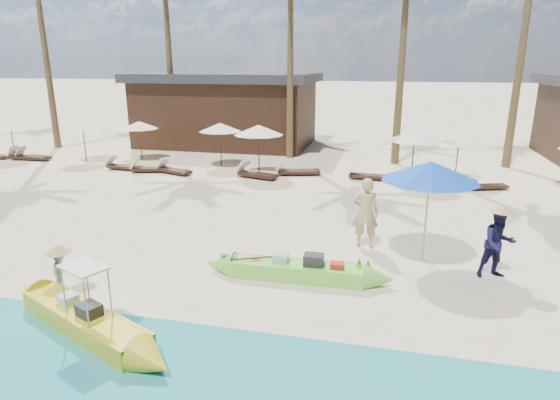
% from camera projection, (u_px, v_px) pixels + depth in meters
% --- Properties ---
extents(ground, '(240.00, 240.00, 0.00)m').
position_uv_depth(ground, '(301.00, 278.00, 11.13)').
color(ground, beige).
rests_on(ground, ground).
extents(green_canoe, '(5.05, 0.74, 0.64)m').
position_uv_depth(green_canoe, '(297.00, 270.00, 11.03)').
color(green_canoe, '#76E345').
rests_on(green_canoe, ground).
extents(yellow_canoe, '(5.08, 2.54, 1.41)m').
position_uv_depth(yellow_canoe, '(85.00, 320.00, 8.86)').
color(yellow_canoe, yellow).
rests_on(yellow_canoe, ground).
extents(tourist, '(0.73, 0.49, 1.97)m').
position_uv_depth(tourist, '(366.00, 213.00, 12.73)').
color(tourist, tan).
rests_on(tourist, ground).
extents(vendor_green, '(0.97, 0.85, 1.68)m').
position_uv_depth(vendor_green, '(498.00, 244.00, 10.95)').
color(vendor_green, '#16153C').
rests_on(vendor_green, ground).
extents(vendor_yellow, '(0.50, 0.66, 0.91)m').
position_uv_depth(vendor_yellow, '(61.00, 269.00, 10.07)').
color(vendor_yellow, gray).
rests_on(vendor_yellow, ground).
extents(blue_umbrella, '(2.42, 2.42, 2.60)m').
position_uv_depth(blue_umbrella, '(430.00, 171.00, 11.51)').
color(blue_umbrella, '#99999E').
rests_on(blue_umbrella, ground).
extents(resort_parasol_1, '(1.92, 1.92, 1.98)m').
position_uv_depth(resort_parasol_1, '(10.00, 125.00, 24.21)').
color(resort_parasol_1, '#331E15').
rests_on(resort_parasol_1, ground).
extents(lounger_1_right, '(1.92, 0.77, 0.63)m').
position_uv_depth(lounger_1_right, '(24.00, 156.00, 24.48)').
color(lounger_1_right, '#331E15').
rests_on(lounger_1_right, ground).
extents(resort_parasol_2, '(2.07, 2.07, 2.14)m').
position_uv_depth(resort_parasol_2, '(82.00, 124.00, 23.61)').
color(resort_parasol_2, '#331E15').
rests_on(resort_parasol_2, ground).
extents(lounger_2_left, '(1.84, 0.59, 0.62)m').
position_uv_depth(lounger_2_left, '(32.00, 156.00, 24.42)').
color(lounger_2_left, '#331E15').
rests_on(lounger_2_left, ground).
extents(resort_parasol_3, '(1.95, 1.95, 2.00)m').
position_uv_depth(resort_parasol_3, '(139.00, 125.00, 24.14)').
color(resort_parasol_3, '#331E15').
rests_on(resort_parasol_3, ground).
extents(lounger_3_left, '(1.82, 0.69, 0.61)m').
position_uv_depth(lounger_3_left, '(122.00, 165.00, 22.27)').
color(lounger_3_left, '#331E15').
rests_on(lounger_3_left, ground).
extents(lounger_3_right, '(1.90, 1.01, 0.62)m').
position_uv_depth(lounger_3_right, '(149.00, 168.00, 21.75)').
color(lounger_3_right, '#331E15').
rests_on(lounger_3_right, ground).
extents(resort_parasol_4, '(2.05, 2.05, 2.11)m').
position_uv_depth(resort_parasol_4, '(220.00, 127.00, 22.58)').
color(resort_parasol_4, '#331E15').
rests_on(resort_parasol_4, ground).
extents(lounger_4_left, '(1.84, 1.09, 0.60)m').
position_uv_depth(lounger_4_left, '(173.00, 169.00, 21.47)').
color(lounger_4_left, '#331E15').
rests_on(lounger_4_left, ground).
extents(lounger_4_right, '(1.99, 1.09, 0.65)m').
position_uv_depth(lounger_4_right, '(255.00, 173.00, 20.66)').
color(lounger_4_right, '#331E15').
rests_on(lounger_4_right, ground).
extents(resort_parasol_5, '(2.21, 2.21, 2.27)m').
position_uv_depth(resort_parasol_5, '(259.00, 130.00, 20.65)').
color(resort_parasol_5, '#331E15').
rests_on(resort_parasol_5, ground).
extents(lounger_5_left, '(2.09, 1.12, 0.68)m').
position_uv_depth(lounger_5_left, '(295.00, 170.00, 21.17)').
color(lounger_5_left, '#331E15').
rests_on(lounger_5_left, ground).
extents(resort_parasol_6, '(2.18, 2.18, 2.25)m').
position_uv_depth(resort_parasol_6, '(415.00, 136.00, 19.20)').
color(resort_parasol_6, '#331E15').
rests_on(resort_parasol_6, ground).
extents(lounger_6_left, '(1.88, 0.65, 0.63)m').
position_uv_depth(lounger_6_left, '(367.00, 175.00, 20.40)').
color(lounger_6_left, '#331E15').
rests_on(lounger_6_left, ground).
extents(lounger_6_right, '(1.70, 0.68, 0.56)m').
position_uv_depth(lounger_6_right, '(417.00, 184.00, 18.95)').
color(lounger_6_right, '#331E15').
rests_on(lounger_6_right, ground).
extents(resort_parasol_7, '(1.92, 1.92, 1.98)m').
position_uv_depth(resort_parasol_7, '(459.00, 140.00, 19.66)').
color(resort_parasol_7, '#331E15').
rests_on(resort_parasol_7, ground).
extents(lounger_7_left, '(1.87, 0.72, 0.62)m').
position_uv_depth(lounger_7_left, '(431.00, 179.00, 19.64)').
color(lounger_7_left, '#331E15').
rests_on(lounger_7_left, ground).
extents(lounger_7_right, '(1.71, 1.02, 0.55)m').
position_uv_depth(lounger_7_right, '(485.00, 185.00, 18.77)').
color(lounger_7_right, '#331E15').
rests_on(lounger_7_right, ground).
extents(pavilion_west, '(10.80, 6.60, 4.30)m').
position_uv_depth(pavilion_west, '(227.00, 109.00, 28.61)').
color(pavilion_west, '#331E15').
rests_on(pavilion_west, ground).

